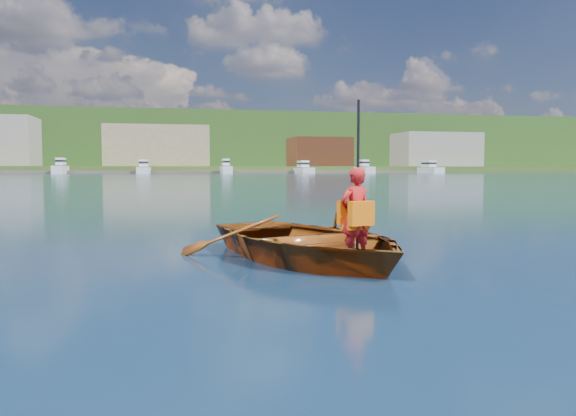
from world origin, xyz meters
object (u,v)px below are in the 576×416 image
object	(u,v)px
dock	(197,172)
marina_yachts	(192,168)
child_paddler	(355,214)
rowboat	(307,241)

from	to	relation	value
dock	marina_yachts	bearing A→B (deg)	-106.03
child_paddler	dock	size ratio (longest dim) A/B	0.01
marina_yachts	child_paddler	bearing A→B (deg)	-91.25
rowboat	dock	world-z (taller)	dock
rowboat	child_paddler	xyz separation A→B (m)	(0.43, -0.81, 0.43)
dock	child_paddler	bearing A→B (deg)	-91.73
dock	marina_yachts	xyz separation A→B (m)	(-1.35, -4.71, 0.98)
child_paddler	marina_yachts	bearing A→B (deg)	88.75
rowboat	marina_yachts	xyz separation A→B (m)	(3.57, 143.85, 1.13)
rowboat	dock	bearing A→B (deg)	88.10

